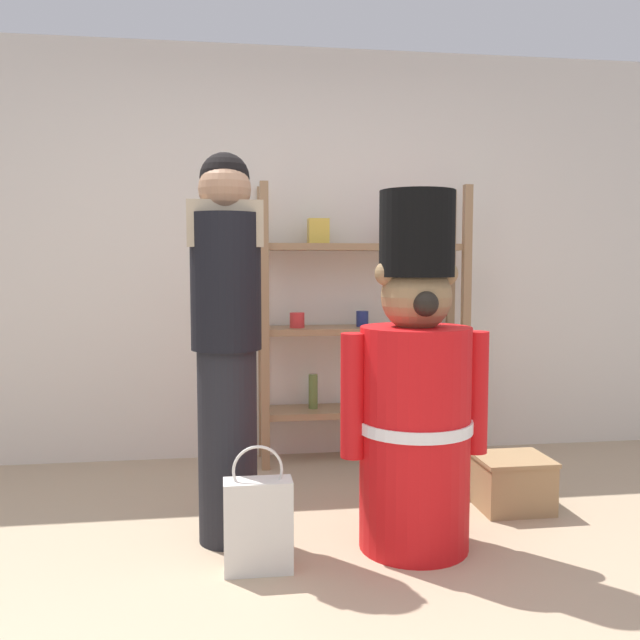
# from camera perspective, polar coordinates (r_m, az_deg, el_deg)

# --- Properties ---
(ground_plane) EXTENTS (6.40, 6.40, 0.00)m
(ground_plane) POSITION_cam_1_polar(r_m,az_deg,el_deg) (2.56, 1.25, -24.34)
(ground_plane) COLOR tan
(back_wall) EXTENTS (6.40, 0.12, 2.60)m
(back_wall) POSITION_cam_1_polar(r_m,az_deg,el_deg) (4.42, -3.42, 5.47)
(back_wall) COLOR silver
(back_wall) RESTS_ON ground_plane
(merchandise_shelf) EXTENTS (1.30, 0.35, 1.73)m
(merchandise_shelf) POSITION_cam_1_polar(r_m,az_deg,el_deg) (4.29, 3.66, -0.16)
(merchandise_shelf) COLOR #93704C
(merchandise_shelf) RESTS_ON ground_plane
(teddy_bear_guard) EXTENTS (0.66, 0.50, 1.55)m
(teddy_bear_guard) POSITION_cam_1_polar(r_m,az_deg,el_deg) (2.99, 7.98, -6.49)
(teddy_bear_guard) COLOR red
(teddy_bear_guard) RESTS_ON ground_plane
(person_shopper) EXTENTS (0.32, 0.31, 1.73)m
(person_shopper) POSITION_cam_1_polar(r_m,az_deg,el_deg) (3.02, -7.85, -1.32)
(person_shopper) COLOR black
(person_shopper) RESTS_ON ground_plane
(shopping_bag) EXTENTS (0.28, 0.12, 0.52)m
(shopping_bag) POSITION_cam_1_polar(r_m,az_deg,el_deg) (2.87, -5.21, -16.65)
(shopping_bag) COLOR silver
(shopping_bag) RESTS_ON ground_plane
(display_crate) EXTENTS (0.36, 0.32, 0.27)m
(display_crate) POSITION_cam_1_polar(r_m,az_deg,el_deg) (3.68, 15.81, -12.98)
(display_crate) COLOR #9E7A51
(display_crate) RESTS_ON ground_plane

